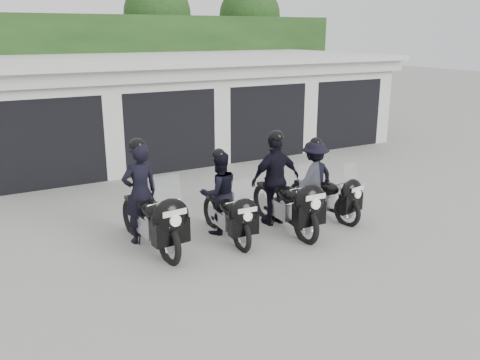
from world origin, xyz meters
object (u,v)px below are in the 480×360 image
police_bike_a (148,205)px  police_bike_d (319,182)px  police_bike_b (223,199)px  police_bike_c (281,186)px

police_bike_a → police_bike_d: police_bike_a is taller
police_bike_a → police_bike_b: bearing=-12.1°
police_bike_a → police_bike_c: (2.57, -0.31, 0.04)m
police_bike_c → police_bike_d: police_bike_c is taller
police_bike_b → police_bike_d: bearing=2.8°
police_bike_a → police_bike_c: bearing=-12.0°
police_bike_a → police_bike_d: (3.65, -0.16, -0.07)m
police_bike_a → police_bike_d: size_ratio=1.19×
police_bike_c → police_bike_d: bearing=9.4°
police_bike_c → police_bike_d: 1.09m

